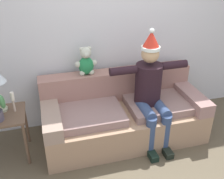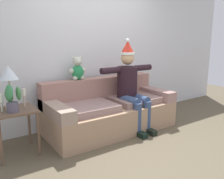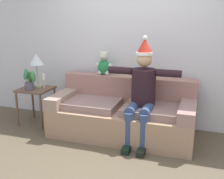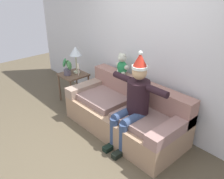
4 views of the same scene
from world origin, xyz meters
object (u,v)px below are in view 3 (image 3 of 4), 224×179
Objects in this scene: candle_short at (44,79)px; table_lamp at (36,61)px; couch at (123,114)px; teddy_bear at (104,64)px; potted_plant at (29,80)px; side_table at (36,94)px; person_seated at (142,91)px; candle_tall at (27,80)px.

table_lamp is at bearing 158.78° from candle_short.
teddy_bear reaches higher than couch.
side_table is at bearing 73.57° from potted_plant.
couch reaches higher than side_table.
person_seated reaches higher than candle_tall.
candle_short is at bearing 174.50° from person_seated.
teddy_bear is 1.73× the size of candle_tall.
candle_tall is at bearing -171.94° from side_table.
candle_short is (-0.93, -0.30, -0.24)m from teddy_bear.
side_table is 0.28m from candle_tall.
person_seated is at bearing -6.89° from table_lamp.
person_seated reaches higher than candle_short.
potted_plant is at bearing -95.46° from table_lamp.
table_lamp is at bearing 42.41° from candle_tall.
side_table is (-1.48, -0.05, 0.18)m from couch.
table_lamp is at bearing 84.54° from potted_plant.
candle_short is (0.14, 0.04, 0.26)m from side_table.
teddy_bear is 1.01m from candle_short.
candle_tall is (-1.21, -0.36, -0.26)m from teddy_bear.
candle_short reaches higher than candle_tall.
candle_tall is at bearing -163.32° from teddy_bear.
candle_short is at bearing -179.60° from couch.
potted_plant is 1.43× the size of candle_short.
candle_tall is at bearing -168.01° from candle_short.
person_seated is 1.82m from side_table.
couch is at bearing 5.72° from potted_plant.
couch is 1.40× the size of person_seated.
candle_short is (-1.34, -0.01, 0.45)m from couch.
teddy_bear is at bearing 12.72° from table_lamp.
couch is 8.42× the size of candle_short.
candle_tall reaches higher than side_table.
person_seated is 6.00× the size of candle_short.
table_lamp reaches higher than potted_plant.
couch reaches higher than candle_tall.
candle_tall is 0.88× the size of candle_short.
side_table is 1.70× the size of potted_plant.
potted_plant is at bearing 179.46° from person_seated.
teddy_bear is at bearing 18.07° from candle_short.
couch is at bearing -35.44° from teddy_bear.
table_lamp reaches higher than candle_short.
potted_plant reaches higher than candle_tall.
person_seated is 0.90m from teddy_bear.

